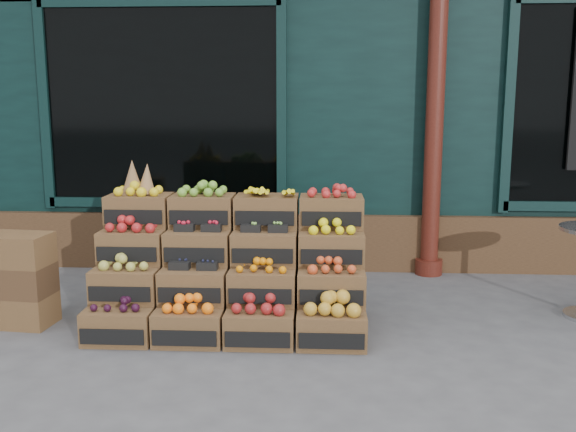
{
  "coord_description": "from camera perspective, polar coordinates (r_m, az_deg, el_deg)",
  "views": [
    {
      "loc": [
        0.1,
        -4.54,
        1.81
      ],
      "look_at": [
        -0.2,
        0.7,
        0.85
      ],
      "focal_mm": 40.0,
      "sensor_mm": 36.0,
      "label": 1
    }
  ],
  "objects": [
    {
      "name": "spare_crates",
      "position": [
        5.61,
        -22.76,
        -5.26
      ],
      "size": [
        0.53,
        0.39,
        0.75
      ],
      "rotation": [
        0.0,
        0.0,
        -0.1
      ],
      "color": "brown",
      "rests_on": "ground"
    },
    {
      "name": "ground",
      "position": [
        4.88,
        1.91,
        -11.38
      ],
      "size": [
        60.0,
        60.0,
        0.0
      ],
      "primitive_type": "plane",
      "color": "#4C4C4F",
      "rests_on": "ground"
    },
    {
      "name": "shop_facade",
      "position": [
        9.67,
        2.79,
        13.83
      ],
      "size": [
        12.0,
        6.24,
        4.8
      ],
      "color": "black",
      "rests_on": "ground"
    },
    {
      "name": "shopkeeper",
      "position": [
        7.64,
        -11.04,
        4.7
      ],
      "size": [
        0.92,
        0.77,
        2.16
      ],
      "primitive_type": "imported",
      "rotation": [
        0.0,
        0.0,
        2.77
      ],
      "color": "#1C6222",
      "rests_on": "ground"
    },
    {
      "name": "crate_display",
      "position": [
        5.21,
        -5.05,
        -5.26
      ],
      "size": [
        2.12,
        1.04,
        1.32
      ],
      "rotation": [
        0.0,
        0.0,
        0.01
      ],
      "color": "brown",
      "rests_on": "ground"
    }
  ]
}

